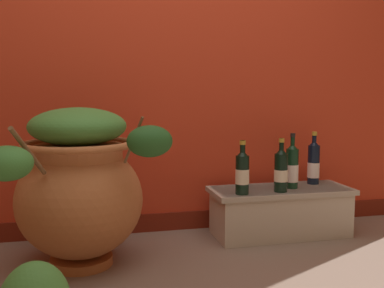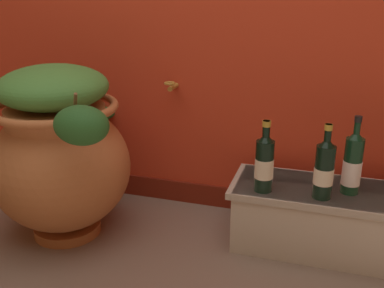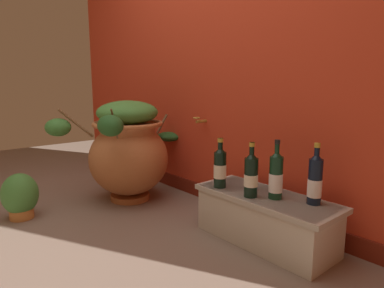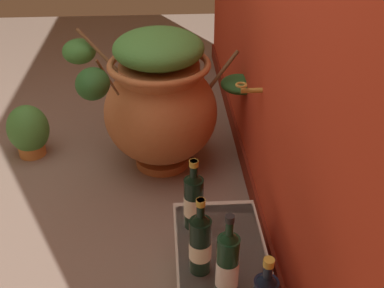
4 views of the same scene
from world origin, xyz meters
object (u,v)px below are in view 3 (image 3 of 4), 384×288
wine_bottle_right (220,167)px  potted_shrub (20,197)px  wine_bottle_middle (315,179)px  wine_bottle_left (276,176)px  wine_bottle_back (251,174)px  terracotta_urn (128,149)px

wine_bottle_right → potted_shrub: wine_bottle_right is taller
wine_bottle_middle → potted_shrub: wine_bottle_middle is taller
wine_bottle_right → potted_shrub: bearing=-139.1°
wine_bottle_left → wine_bottle_middle: bearing=23.9°
wine_bottle_middle → wine_bottle_back: size_ratio=1.06×
wine_bottle_right → potted_shrub: 1.43m
wine_bottle_middle → wine_bottle_back: bearing=-151.1°
potted_shrub → wine_bottle_back: bearing=35.4°
terracotta_urn → wine_bottle_back: size_ratio=3.47×
wine_bottle_right → wine_bottle_back: bearing=1.5°
wine_bottle_right → terracotta_urn: bearing=-171.9°
terracotta_urn → wine_bottle_right: 0.93m
terracotta_urn → wine_bottle_back: terracotta_urn is taller
wine_bottle_middle → potted_shrub: 1.97m
wine_bottle_right → wine_bottle_back: (0.25, 0.01, 0.00)m
terracotta_urn → wine_bottle_left: terracotta_urn is taller
wine_bottle_left → potted_shrub: wine_bottle_left is taller
wine_bottle_left → potted_shrub: (-1.42, -1.01, -0.27)m
wine_bottle_middle → wine_bottle_right: bearing=-162.4°
wine_bottle_left → wine_bottle_right: (-0.36, -0.09, -0.00)m
wine_bottle_middle → wine_bottle_back: wine_bottle_middle is taller
terracotta_urn → wine_bottle_right: (0.92, 0.13, 0.01)m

